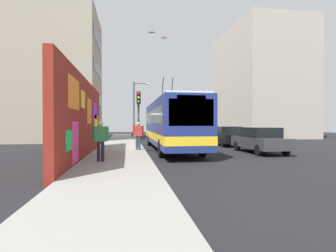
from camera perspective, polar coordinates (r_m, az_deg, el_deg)
name	(u,v)px	position (r m, az deg, el deg)	size (l,w,h in m)	color
ground_plane	(143,149)	(19.27, -5.22, -4.90)	(80.00, 80.00, 0.00)	black
sidewalk_slab	(120,149)	(19.24, -10.00, -4.69)	(48.00, 3.20, 0.15)	gray
graffiti_wall	(84,119)	(14.67, -17.32, 1.44)	(12.69, 0.32, 4.11)	maroon
building_far_left	(50,77)	(31.55, -23.61, 9.47)	(9.33, 9.89, 13.50)	#9E937F
building_far_right	(261,83)	(39.74, 18.89, 8.52)	(13.22, 8.80, 14.73)	#B2A899
city_bus	(171,123)	(18.37, 0.57, 0.66)	(12.06, 2.53, 5.14)	navy
parked_car_dark_gray	(259,139)	(17.77, 18.64, -2.68)	(4.59, 1.87, 1.58)	#38383D
parked_car_black	(226,135)	(23.01, 12.11, -1.94)	(4.76, 1.92, 1.58)	black
pedestrian_near_wall	(101,137)	(12.26, -14.00, -2.33)	(0.24, 0.71, 1.79)	#1E1E2D
pedestrian_at_curb	(138,133)	(17.31, -6.33, -1.55)	(0.24, 0.77, 1.76)	#2D3F59
traffic_light	(139,110)	(18.74, -6.22, 3.44)	(0.49, 0.28, 3.88)	#2D382D
street_lamp	(136,106)	(28.55, -6.82, 4.14)	(0.44, 1.69, 6.00)	#4C4C51
flying_pigeons	(157,35)	(21.76, -2.25, 18.58)	(2.14, 1.24, 1.09)	gray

